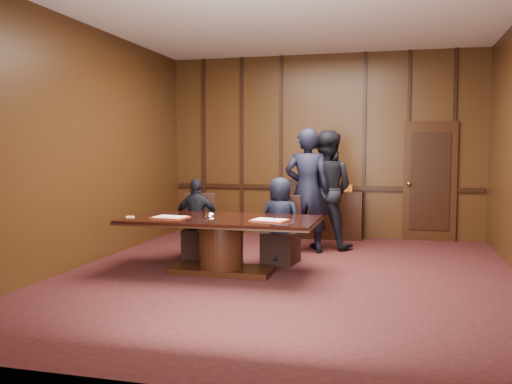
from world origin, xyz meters
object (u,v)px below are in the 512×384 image
Objects in this scene: sideboard at (320,212)px; witness_right at (326,190)px; signatory_right at (280,220)px; conference_table at (221,236)px; signatory_left at (197,219)px; witness_left at (307,190)px.

sideboard is 0.80× the size of witness_right.
sideboard is at bearing -88.94° from signatory_right.
sideboard is at bearing -68.12° from witness_right.
signatory_right is (0.65, 0.80, 0.13)m from conference_table.
sideboard is 1.25× the size of signatory_right.
sideboard is 1.20m from witness_right.
sideboard is 3.40m from conference_table.
signatory_right reaches higher than signatory_left.
witness_right is at bearing 62.88° from conference_table.
sideboard is at bearing -128.71° from signatory_left.
signatory_left is 0.61× the size of witness_left.
witness_right is (0.24, -1.06, 0.52)m from sideboard.
conference_table is 2.07m from witness_left.
conference_table is (-0.90, -3.28, 0.02)m from sideboard.
sideboard is 0.61× the size of conference_table.
signatory_right is 1.55m from witness_right.
witness_right is (1.79, 1.42, 0.38)m from signatory_left.
conference_table is at bearing -105.36° from sideboard.
witness_left is 1.02× the size of witness_right.
witness_right reaches higher than signatory_right.
witness_right is at bearing -120.96° from witness_left.
witness_left is at bearing 63.55° from conference_table.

